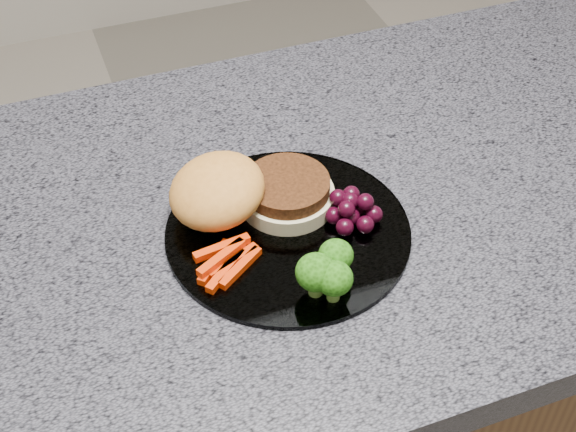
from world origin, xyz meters
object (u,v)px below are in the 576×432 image
Objects in this scene: island_cabinet at (288,431)px; grape_bunch at (352,210)px; plate at (288,232)px; burger at (242,195)px.

grape_bunch is at bearing -44.35° from island_cabinet.
plate is at bearing -109.68° from island_cabinet.
grape_bunch reaches higher than plate.
island_cabinet is at bearing 135.65° from grape_bunch.
burger is at bearing 128.87° from plate.
grape_bunch is (0.07, -0.01, 0.02)m from plate.
island_cabinet is 0.48m from plate.
plate is at bearing 171.88° from grape_bunch.
island_cabinet is 6.27× the size of burger.
island_cabinet is 4.62× the size of plate.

